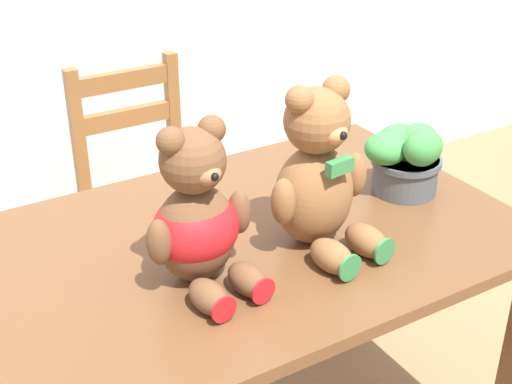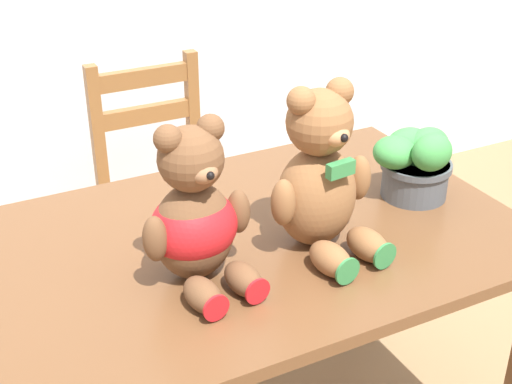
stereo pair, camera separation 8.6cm
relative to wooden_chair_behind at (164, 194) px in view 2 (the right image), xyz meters
The scene contains 5 objects.
dining_table 0.81m from the wooden_chair_behind, 95.29° to the right, with size 1.27×0.81×0.72m.
wooden_chair_behind is the anchor object (origin of this frame).
teddy_bear_left 1.00m from the wooden_chair_behind, 104.94° to the right, with size 0.25×0.26×0.35m.
teddy_bear_right 0.99m from the wooden_chair_behind, 86.41° to the right, with size 0.27×0.27×0.38m.
potted_plant 0.97m from the wooden_chair_behind, 64.31° to the right, with size 0.21×0.19×0.20m.
Camera 2 is at (-0.62, -0.84, 1.57)m, focal length 50.00 mm.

